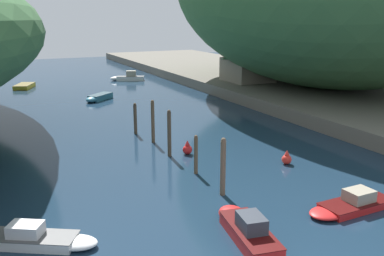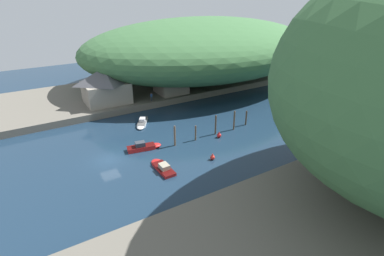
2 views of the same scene
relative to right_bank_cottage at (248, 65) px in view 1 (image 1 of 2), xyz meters
The scene contains 16 objects.
water_surface 22.84m from the right_bank_cottage, 157.45° to the right, with size 130.00×130.00×0.00m, color #192D42.
right_bank 10.45m from the right_bank_cottage, 59.29° to the right, with size 22.00×120.00×1.29m.
right_bank_cottage is the anchor object (origin of this frame).
boat_yellow_tender 39.39m from the right_bank_cottage, 122.66° to the right, with size 2.29×5.25×1.29m.
boat_near_quay 19.76m from the right_bank_cottage, 127.27° to the left, with size 5.28×3.12×1.52m.
boat_mid_channel 36.49m from the right_bank_cottage, 114.19° to the right, with size 5.08×1.72×1.01m.
boat_cabin_cruiser 30.84m from the right_bank_cottage, 149.85° to the left, with size 3.59×5.16×0.57m.
boat_white_cruiser 42.35m from the right_bank_cottage, 134.81° to the right, with size 5.09×3.78×1.01m.
boat_small_dinghy 19.99m from the right_bank_cottage, behind, with size 4.02×3.78×0.70m.
mooring_post_nearest 34.88m from the right_bank_cottage, 124.79° to the right, with size 0.30×0.30×3.34m.
mooring_post_second 31.92m from the right_bank_cottage, 128.37° to the right, with size 0.25×0.25×2.54m.
mooring_post_middle 29.03m from the right_bank_cottage, 133.48° to the right, with size 0.27×0.27×3.40m.
mooring_post_fourth 26.36m from the right_bank_cottage, 138.83° to the right, with size 0.27×0.27×3.43m.
mooring_post_farthest 24.87m from the right_bank_cottage, 144.81° to the right, with size 0.28×0.28×2.67m.
channel_buoy_near 28.39m from the right_bank_cottage, 131.28° to the right, with size 0.70×0.70×1.05m.
channel_buoy_far 29.46m from the right_bank_cottage, 117.34° to the right, with size 0.67×0.67×1.01m.
Camera 1 is at (-10.15, -9.32, 9.76)m, focal length 40.00 mm.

